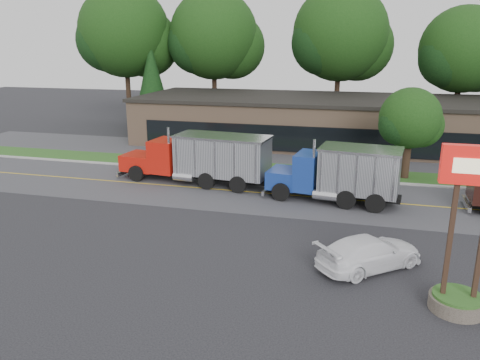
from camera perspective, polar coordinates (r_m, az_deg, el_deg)
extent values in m
plane|color=#333339|center=(21.79, -4.94, -8.43)|extent=(140.00, 140.00, 0.00)
cube|color=#4F4F54|center=(29.85, 0.79, -1.45)|extent=(60.00, 8.00, 0.02)
cube|color=gold|center=(29.85, 0.79, -1.45)|extent=(60.00, 0.12, 0.01)
cube|color=#9E9E99|center=(33.77, 2.49, 0.64)|extent=(60.00, 0.30, 0.12)
cube|color=#23511B|center=(35.48, 3.11, 1.40)|extent=(60.00, 3.40, 0.03)
cube|color=#4F4F54|center=(40.25, 4.54, 3.16)|extent=(60.00, 7.00, 0.02)
cube|color=#96755C|center=(45.43, 8.46, 7.11)|extent=(32.00, 12.00, 4.00)
cylinder|color=#6B6054|center=(18.75, 24.89, -13.47)|extent=(1.90, 1.90, 0.50)
cylinder|color=#23511B|center=(18.61, 25.01, -12.67)|extent=(1.70, 1.70, 0.10)
cube|color=#332116|center=(17.67, 24.20, -6.75)|extent=(0.16, 0.16, 5.00)
cube|color=red|center=(16.97, 26.90, 1.62)|extent=(2.20, 0.35, 1.30)
cube|color=beige|center=(16.79, 27.03, 1.46)|extent=(1.50, 0.04, 0.50)
cube|color=beige|center=(17.15, 26.78, 1.77)|extent=(1.50, 0.04, 0.50)
cylinder|color=#382619|center=(57.60, -13.39, 9.57)|extent=(0.56, 0.56, 5.62)
sphere|color=#14350E|center=(57.28, -13.90, 17.17)|extent=(10.28, 10.28, 10.28)
sphere|color=#14350E|center=(57.54, -11.43, 16.02)|extent=(7.71, 7.71, 7.71)
sphere|color=black|center=(57.19, -15.78, 16.07)|extent=(7.07, 7.07, 7.07)
cylinder|color=#382619|center=(55.59, -3.11, 9.65)|extent=(0.56, 0.56, 5.42)
sphere|color=#14350E|center=(55.24, -3.23, 17.25)|extent=(9.91, 9.91, 9.91)
sphere|color=#14350E|center=(55.89, -0.92, 15.99)|extent=(7.44, 7.44, 7.44)
sphere|color=black|center=(54.84, -5.12, 16.25)|extent=(6.82, 6.82, 6.82)
cylinder|color=#382619|center=(53.07, 11.64, 9.06)|extent=(0.56, 0.56, 5.47)
sphere|color=#14350E|center=(52.71, 12.12, 17.08)|extent=(10.01, 10.01, 10.01)
sphere|color=#14350E|center=(53.88, 14.18, 15.60)|extent=(7.51, 7.51, 7.51)
sphere|color=black|center=(51.87, 10.21, 16.17)|extent=(6.88, 6.88, 6.88)
cylinder|color=#382619|center=(52.88, 24.74, 7.41)|extent=(0.56, 0.56, 4.60)
sphere|color=#14350E|center=(52.44, 25.56, 14.15)|extent=(8.42, 8.42, 8.42)
sphere|color=#14350E|center=(53.80, 26.91, 12.87)|extent=(6.32, 6.32, 6.32)
sphere|color=black|center=(51.46, 24.14, 13.42)|extent=(5.79, 5.79, 5.79)
cylinder|color=#382619|center=(54.37, -10.44, 6.90)|extent=(0.44, 0.44, 1.00)
cone|color=black|center=(53.83, -10.70, 11.84)|extent=(4.16, 4.16, 8.50)
cylinder|color=#382619|center=(34.70, 19.55, 2.07)|extent=(0.56, 0.56, 2.28)
sphere|color=#14350E|center=(34.12, 20.03, 7.10)|extent=(4.16, 4.16, 4.16)
sphere|color=#14350E|center=(34.79, 21.16, 6.28)|extent=(3.12, 3.12, 3.12)
sphere|color=black|center=(33.74, 18.92, 6.44)|extent=(2.86, 2.86, 2.86)
cube|color=black|center=(31.74, -5.04, 0.64)|extent=(10.13, 2.04, 0.28)
cube|color=red|center=(33.67, -11.82, 2.23)|extent=(2.63, 2.54, 1.10)
cube|color=red|center=(32.54, -8.93, 2.98)|extent=(1.99, 2.57, 2.20)
cube|color=black|center=(32.83, -10.13, 3.76)|extent=(0.28, 2.09, 0.90)
cube|color=silver|center=(30.68, -2.15, 2.94)|extent=(6.25, 3.11, 2.50)
cube|color=silver|center=(30.41, -2.17, 5.32)|extent=(6.41, 3.27, 0.12)
cylinder|color=black|center=(34.64, -10.46, 1.76)|extent=(1.13, 0.46, 1.10)
cylinder|color=black|center=(32.76, -12.50, 0.80)|extent=(1.13, 0.46, 1.10)
cylinder|color=black|center=(31.92, -0.60, 0.79)|extent=(1.13, 0.46, 1.10)
cylinder|color=black|center=(29.86, -2.19, -0.31)|extent=(1.13, 0.46, 1.10)
cube|color=black|center=(28.48, 11.61, -1.47)|extent=(7.48, 1.95, 0.28)
cube|color=navy|center=(29.03, 5.42, 0.27)|extent=(2.05, 2.51, 1.10)
cube|color=navy|center=(28.51, 8.24, 1.12)|extent=(1.59, 2.55, 2.20)
cube|color=black|center=(28.54, 7.18, 2.01)|extent=(0.33, 2.09, 0.90)
cube|color=silver|center=(27.90, 14.37, 1.08)|extent=(4.72, 3.05, 2.50)
cube|color=silver|center=(27.60, 14.56, 3.69)|extent=(4.88, 3.22, 0.12)
cylinder|color=black|center=(30.20, 6.31, -0.21)|extent=(1.14, 0.49, 1.10)
cylinder|color=black|center=(28.08, 5.03, -1.45)|extent=(1.14, 0.49, 1.10)
cylinder|color=black|center=(29.36, 15.11, -1.17)|extent=(1.14, 0.49, 1.10)
cylinder|color=black|center=(27.18, 14.49, -2.53)|extent=(1.14, 0.49, 1.10)
imported|color=white|center=(20.52, 15.51, -8.50)|extent=(4.86, 4.58, 1.38)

